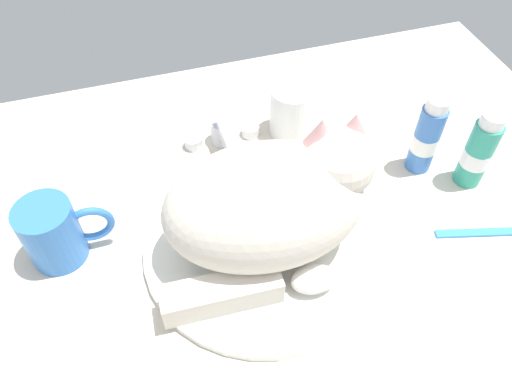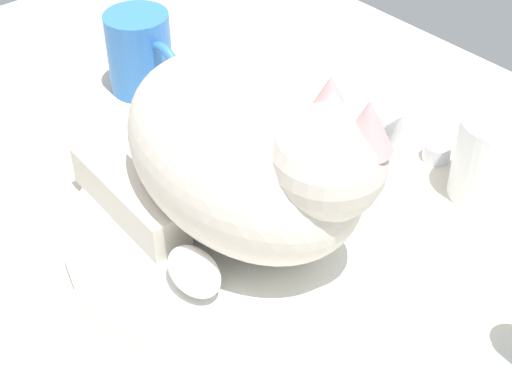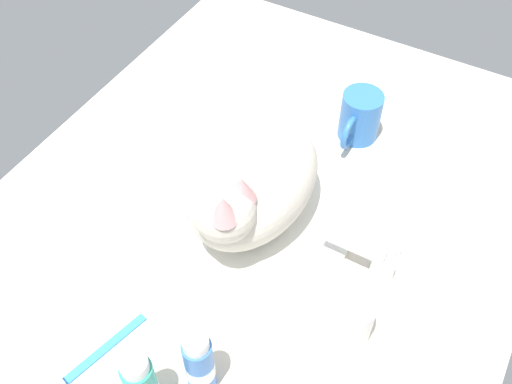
{
  "view_description": "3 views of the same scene",
  "coord_description": "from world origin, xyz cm",
  "px_view_note": "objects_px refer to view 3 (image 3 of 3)",
  "views": [
    {
      "loc": [
        -12.08,
        -36.13,
        55.3
      ],
      "look_at": [
        -0.08,
        3.04,
        7.76
      ],
      "focal_mm": 35.45,
      "sensor_mm": 36.0,
      "label": 1
    },
    {
      "loc": [
        39.42,
        -32.22,
        46.6
      ],
      "look_at": [
        0.8,
        0.93,
        4.29
      ],
      "focal_mm": 54.02,
      "sensor_mm": 36.0,
      "label": 2
    },
    {
      "loc": [
        49.08,
        27.9,
        74.38
      ],
      "look_at": [
        0.21,
        0.35,
        6.98
      ],
      "focal_mm": 41.15,
      "sensor_mm": 36.0,
      "label": 3
    }
  ],
  "objects_px": {
    "toothbrush": "(93,358)",
    "rinse_cup": "(348,318)",
    "cat": "(250,186)",
    "faucet": "(373,261)",
    "toothpaste_bottle": "(199,364)",
    "coffee_mug": "(359,117)"
  },
  "relations": [
    {
      "from": "rinse_cup",
      "to": "toothbrush",
      "type": "distance_m",
      "value": 0.34
    },
    {
      "from": "cat",
      "to": "coffee_mug",
      "type": "relative_size",
      "value": 2.52
    },
    {
      "from": "toothbrush",
      "to": "coffee_mug",
      "type": "bearing_deg",
      "value": 166.2
    },
    {
      "from": "cat",
      "to": "rinse_cup",
      "type": "distance_m",
      "value": 0.23
    },
    {
      "from": "faucet",
      "to": "rinse_cup",
      "type": "bearing_deg",
      "value": 3.36
    },
    {
      "from": "toothbrush",
      "to": "rinse_cup",
      "type": "bearing_deg",
      "value": 126.14
    },
    {
      "from": "faucet",
      "to": "toothbrush",
      "type": "xyz_separation_m",
      "value": [
        0.31,
        -0.27,
        -0.02
      ]
    },
    {
      "from": "cat",
      "to": "toothbrush",
      "type": "bearing_deg",
      "value": -13.07
    },
    {
      "from": "cat",
      "to": "coffee_mug",
      "type": "bearing_deg",
      "value": 165.37
    },
    {
      "from": "faucet",
      "to": "cat",
      "type": "relative_size",
      "value": 0.42
    },
    {
      "from": "rinse_cup",
      "to": "toothbrush",
      "type": "height_order",
      "value": "rinse_cup"
    },
    {
      "from": "toothpaste_bottle",
      "to": "toothbrush",
      "type": "xyz_separation_m",
      "value": [
        0.04,
        -0.14,
        -0.05
      ]
    },
    {
      "from": "toothbrush",
      "to": "toothpaste_bottle",
      "type": "bearing_deg",
      "value": 107.03
    },
    {
      "from": "cat",
      "to": "rinse_cup",
      "type": "xyz_separation_m",
      "value": [
        0.1,
        0.21,
        -0.05
      ]
    },
    {
      "from": "faucet",
      "to": "toothpaste_bottle",
      "type": "distance_m",
      "value": 0.3
    },
    {
      "from": "cat",
      "to": "toothpaste_bottle",
      "type": "relative_size",
      "value": 2.24
    },
    {
      "from": "rinse_cup",
      "to": "toothpaste_bottle",
      "type": "bearing_deg",
      "value": -39.82
    },
    {
      "from": "cat",
      "to": "rinse_cup",
      "type": "height_order",
      "value": "cat"
    },
    {
      "from": "cat",
      "to": "toothbrush",
      "type": "distance_m",
      "value": 0.32
    },
    {
      "from": "faucet",
      "to": "coffee_mug",
      "type": "height_order",
      "value": "coffee_mug"
    },
    {
      "from": "rinse_cup",
      "to": "toothpaste_bottle",
      "type": "distance_m",
      "value": 0.21
    },
    {
      "from": "rinse_cup",
      "to": "toothpaste_bottle",
      "type": "relative_size",
      "value": 0.64
    }
  ]
}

